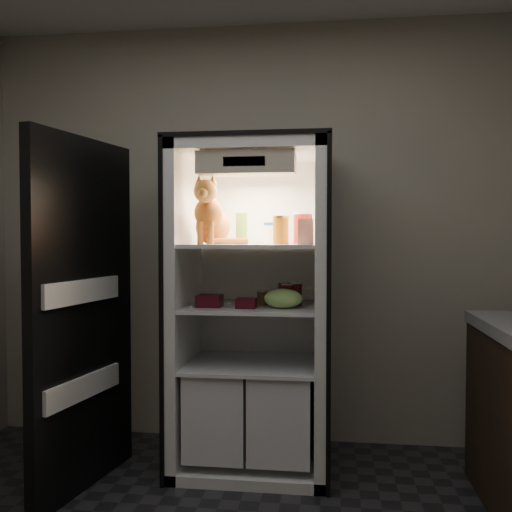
{
  "coord_description": "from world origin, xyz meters",
  "views": [
    {
      "loc": [
        0.45,
        -1.89,
        1.33
      ],
      "look_at": [
        0.02,
        1.32,
        1.22
      ],
      "focal_mm": 40.0,
      "sensor_mm": 36.0,
      "label": 1
    }
  ],
  "objects": [
    {
      "name": "salsa_jar",
      "position": [
        0.17,
        1.26,
        1.37
      ],
      "size": [
        0.09,
        0.09,
        0.16
      ],
      "color": "maroon",
      "rests_on": "refrigerator"
    },
    {
      "name": "grape_bag",
      "position": [
        0.19,
        1.21,
        0.99
      ],
      "size": [
        0.21,
        0.15,
        0.11
      ],
      "primitive_type": "ellipsoid",
      "color": "#86BB57",
      "rests_on": "refrigerator"
    },
    {
      "name": "cream_carton",
      "position": [
        0.31,
        1.12,
        1.36
      ],
      "size": [
        0.08,
        0.08,
        0.13
      ],
      "primitive_type": "cube",
      "color": "silver",
      "rests_on": "refrigerator"
    },
    {
      "name": "parmesan_shaker",
      "position": [
        -0.07,
        1.38,
        1.38
      ],
      "size": [
        0.07,
        0.07,
        0.18
      ],
      "color": "green",
      "rests_on": "refrigerator"
    },
    {
      "name": "pepper_jar",
      "position": [
        0.28,
        1.45,
        1.38
      ],
      "size": [
        0.11,
        0.11,
        0.19
      ],
      "color": "maroon",
      "rests_on": "refrigerator"
    },
    {
      "name": "soda_can_c",
      "position": [
        0.2,
        1.31,
        1.0
      ],
      "size": [
        0.07,
        0.07,
        0.12
      ],
      "color": "black",
      "rests_on": "refrigerator"
    },
    {
      "name": "mayo_tub",
      "position": [
        0.1,
        1.46,
        1.35
      ],
      "size": [
        0.09,
        0.09,
        0.12
      ],
      "color": "white",
      "rests_on": "refrigerator"
    },
    {
      "name": "room_shell",
      "position": [
        0.0,
        0.0,
        1.62
      ],
      "size": [
        3.6,
        3.6,
        3.6
      ],
      "color": "white",
      "rests_on": "floor"
    },
    {
      "name": "refrigerator",
      "position": [
        0.0,
        1.38,
        0.79
      ],
      "size": [
        0.9,
        0.72,
        1.88
      ],
      "color": "white",
      "rests_on": "floor"
    },
    {
      "name": "berry_box_left",
      "position": [
        -0.22,
        1.22,
        0.97
      ],
      "size": [
        0.13,
        0.13,
        0.07
      ],
      "primitive_type": "cube",
      "color": "#510D19",
      "rests_on": "refrigerator"
    },
    {
      "name": "soda_can_a",
      "position": [
        0.18,
        1.39,
        1.0
      ],
      "size": [
        0.07,
        0.07,
        0.13
      ],
      "color": "black",
      "rests_on": "refrigerator"
    },
    {
      "name": "tabby_cat",
      "position": [
        -0.22,
        1.25,
        1.43
      ],
      "size": [
        0.32,
        0.36,
        0.38
      ],
      "rotation": [
        0.0,
        0.0,
        -0.04
      ],
      "color": "#C35219",
      "rests_on": "refrigerator"
    },
    {
      "name": "soda_can_b",
      "position": [
        0.25,
        1.34,
        1.0
      ],
      "size": [
        0.07,
        0.07,
        0.13
      ],
      "color": "black",
      "rests_on": "refrigerator"
    },
    {
      "name": "berry_box_right",
      "position": [
        -0.01,
        1.19,
        0.97
      ],
      "size": [
        0.11,
        0.11,
        0.05
      ],
      "primitive_type": "cube",
      "color": "#510D19",
      "rests_on": "refrigerator"
    },
    {
      "name": "fridge_door",
      "position": [
        -0.85,
        0.95,
        0.91
      ],
      "size": [
        0.21,
        0.87,
        1.85
      ],
      "rotation": [
        0.0,
        0.0,
        -0.17
      ],
      "color": "black",
      "rests_on": "floor"
    },
    {
      "name": "condiment_jar",
      "position": [
        0.06,
        1.33,
        0.98
      ],
      "size": [
        0.06,
        0.06,
        0.09
      ],
      "color": "#503916",
      "rests_on": "refrigerator"
    }
  ]
}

